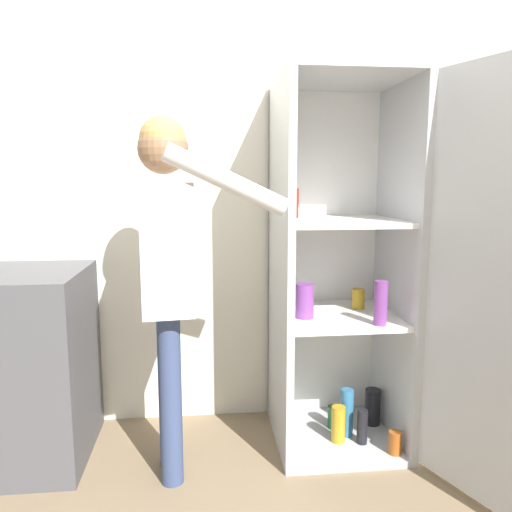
{
  "coord_description": "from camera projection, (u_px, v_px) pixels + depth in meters",
  "views": [
    {
      "loc": [
        -0.48,
        -1.77,
        1.34
      ],
      "look_at": [
        -0.23,
        0.61,
        0.98
      ],
      "focal_mm": 35.0,
      "sensor_mm": 36.0,
      "label": 1
    }
  ],
  "objects": [
    {
      "name": "counter",
      "position": [
        7.0,
        367.0,
        2.38
      ],
      "size": [
        0.74,
        0.64,
        0.92
      ],
      "color": "#4C4C51",
      "rests_on": "ground_plane"
    },
    {
      "name": "person",
      "position": [
        168.0,
        251.0,
        2.16
      ],
      "size": [
        0.64,
        0.51,
        1.61
      ],
      "color": "#384770",
      "rests_on": "ground_plane"
    },
    {
      "name": "wall_back",
      "position": [
        289.0,
        192.0,
        2.77
      ],
      "size": [
        7.0,
        0.06,
        2.55
      ],
      "color": "silver",
      "rests_on": "ground_plane"
    },
    {
      "name": "refrigerator",
      "position": [
        365.0,
        272.0,
        2.41
      ],
      "size": [
        0.9,
        1.22,
        1.84
      ],
      "color": "#B7BABC",
      "rests_on": "ground_plane"
    }
  ]
}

